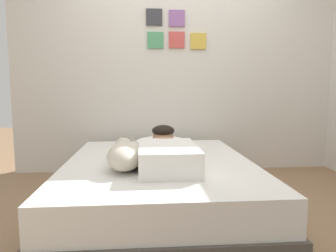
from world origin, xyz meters
TOP-DOWN VIEW (x-y plane):
  - ground_plane at (0.00, 0.00)m, footprint 11.63×11.63m
  - back_wall at (-0.00, 1.38)m, footprint 3.81×0.12m
  - bed at (-0.27, 0.18)m, footprint 1.55×2.01m
  - pillow at (-0.22, 0.77)m, footprint 0.52×0.32m
  - person_lying at (-0.22, 0.02)m, footprint 0.43×0.92m
  - dog at (-0.54, -0.06)m, footprint 0.26×0.57m
  - coffee_cup at (0.02, 0.54)m, footprint 0.12×0.09m
  - cell_phone at (-0.20, 0.34)m, footprint 0.07×0.14m

SIDE VIEW (x-z plane):
  - ground_plane at x=0.00m, z-range 0.00..0.00m
  - bed at x=-0.27m, z-range 0.00..0.39m
  - cell_phone at x=-0.20m, z-range 0.39..0.40m
  - coffee_cup at x=0.02m, z-range 0.39..0.47m
  - pillow at x=-0.22m, z-range 0.39..0.50m
  - dog at x=-0.54m, z-range 0.39..0.61m
  - person_lying at x=-0.22m, z-range 0.37..0.64m
  - back_wall at x=0.00m, z-range 0.00..2.50m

